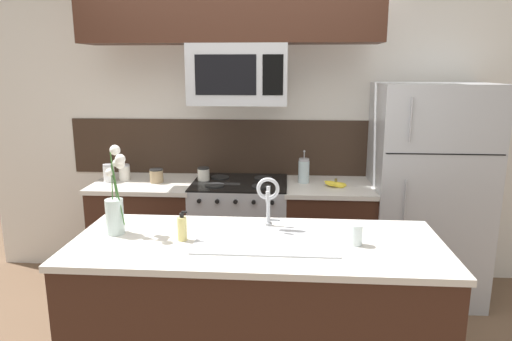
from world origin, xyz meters
TOP-DOWN VIEW (x-y plane):
  - rear_partition at (0.30, 1.28)m, footprint 5.20×0.10m
  - splash_band at (0.00, 1.22)m, footprint 3.03×0.01m
  - back_counter_left at (-0.78, 0.90)m, footprint 0.83×0.65m
  - back_counter_right at (0.72, 0.90)m, footprint 0.71×0.65m
  - stove_range at (0.00, 0.90)m, footprint 0.76×0.64m
  - microwave at (0.00, 0.88)m, footprint 0.74×0.40m
  - upper_cabinet_band at (-0.06, 0.85)m, footprint 2.24×0.34m
  - refrigerator at (1.48, 0.92)m, footprint 0.85×0.74m
  - storage_jar_tall at (-1.08, 0.88)m, footprint 0.09×0.09m
  - storage_jar_medium at (-0.97, 0.94)m, footprint 0.09×0.09m
  - storage_jar_short at (-0.68, 0.88)m, footprint 0.11×0.11m
  - storage_jar_squat at (-0.30, 0.93)m, footprint 0.10×0.10m
  - banana_bunch at (0.76, 0.84)m, footprint 0.19×0.12m
  - french_press at (0.52, 0.96)m, footprint 0.09×0.09m
  - island_counter at (0.22, -0.35)m, footprint 2.00×0.80m
  - kitchen_sink at (0.27, -0.35)m, footprint 0.76×0.42m
  - sink_faucet at (0.28, -0.14)m, footprint 0.14×0.14m
  - dish_soap_bottle at (-0.18, -0.37)m, footprint 0.06×0.05m
  - drinking_glass at (0.75, -0.37)m, footprint 0.07×0.07m
  - flower_vase at (-0.57, -0.29)m, footprint 0.14×0.14m

SIDE VIEW (x-z plane):
  - island_counter at x=0.22m, z-range 0.00..0.91m
  - back_counter_left at x=-0.78m, z-range 0.00..0.91m
  - back_counter_right at x=0.72m, z-range 0.00..0.91m
  - stove_range at x=0.00m, z-range 0.00..0.93m
  - kitchen_sink at x=0.27m, z-range 0.76..0.92m
  - refrigerator at x=1.48m, z-range 0.00..1.71m
  - banana_bunch at x=0.76m, z-range 0.89..0.97m
  - drinking_glass at x=0.75m, z-range 0.91..1.02m
  - storage_jar_short at x=-0.68m, z-range 0.91..1.02m
  - storage_jar_squat at x=-0.30m, z-range 0.91..1.03m
  - storage_jar_medium at x=-0.97m, z-range 0.91..1.04m
  - dish_soap_bottle at x=-0.18m, z-range 0.90..1.06m
  - storage_jar_tall at x=-1.08m, z-range 0.91..1.05m
  - french_press at x=0.52m, z-range 0.88..1.14m
  - flower_vase at x=-0.57m, z-range 0.82..1.32m
  - sink_faucet at x=0.28m, z-range 0.95..1.26m
  - splash_band at x=0.00m, z-range 0.91..1.39m
  - rear_partition at x=0.30m, z-range 0.00..2.60m
  - microwave at x=0.00m, z-range 1.55..2.00m
  - upper_cabinet_band at x=-0.06m, z-range 2.00..2.60m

